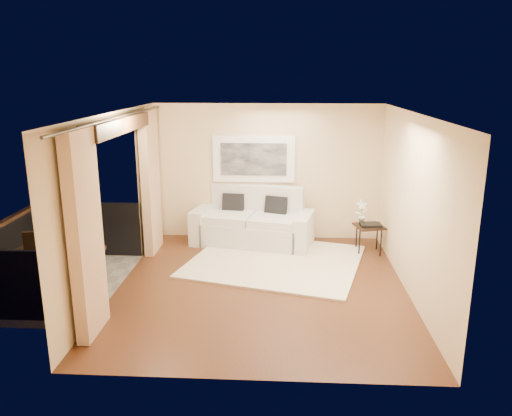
# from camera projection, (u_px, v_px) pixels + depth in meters

# --- Properties ---
(floor) EXTENTS (5.00, 5.00, 0.00)m
(floor) POSITION_uv_depth(u_px,v_px,m) (261.00, 286.00, 7.88)
(floor) COLOR #552E19
(floor) RESTS_ON ground
(room_shell) EXTENTS (5.00, 6.40, 5.00)m
(room_shell) POSITION_uv_depth(u_px,v_px,m) (118.00, 125.00, 7.34)
(room_shell) COLOR white
(room_shell) RESTS_ON ground
(balcony) EXTENTS (1.81, 2.60, 1.17)m
(balcony) POSITION_uv_depth(u_px,v_px,m) (56.00, 272.00, 8.01)
(balcony) COLOR #605B56
(balcony) RESTS_ON ground
(curtains) EXTENTS (0.16, 4.80, 2.64)m
(curtains) POSITION_uv_depth(u_px,v_px,m) (124.00, 203.00, 7.65)
(curtains) COLOR tan
(curtains) RESTS_ON ground
(artwork) EXTENTS (1.62, 0.07, 0.92)m
(artwork) POSITION_uv_depth(u_px,v_px,m) (254.00, 159.00, 9.85)
(artwork) COLOR white
(artwork) RESTS_ON room_shell
(rug) EXTENTS (3.43, 3.17, 0.04)m
(rug) POSITION_uv_depth(u_px,v_px,m) (275.00, 261.00, 8.90)
(rug) COLOR #F5E5C5
(rug) RESTS_ON floor
(sofa) EXTENTS (2.46, 1.44, 1.11)m
(sofa) POSITION_uv_depth(u_px,v_px,m) (254.00, 224.00, 9.82)
(sofa) COLOR silver
(sofa) RESTS_ON floor
(side_table) EXTENTS (0.59, 0.59, 0.53)m
(side_table) POSITION_uv_depth(u_px,v_px,m) (369.00, 228.00, 9.27)
(side_table) COLOR black
(side_table) RESTS_ON floor
(tray) EXTENTS (0.39, 0.30, 0.05)m
(tray) POSITION_uv_depth(u_px,v_px,m) (371.00, 225.00, 9.19)
(tray) COLOR black
(tray) RESTS_ON side_table
(orchid) EXTENTS (0.27, 0.22, 0.44)m
(orchid) POSITION_uv_depth(u_px,v_px,m) (362.00, 211.00, 9.36)
(orchid) COLOR white
(orchid) RESTS_ON side_table
(bistro_table) EXTENTS (0.69, 0.69, 0.67)m
(bistro_table) POSITION_uv_depth(u_px,v_px,m) (41.00, 251.00, 7.73)
(bistro_table) COLOR black
(bistro_table) RESTS_ON balcony
(balcony_chair_far) EXTENTS (0.53, 0.53, 1.08)m
(balcony_chair_far) POSITION_uv_depth(u_px,v_px,m) (86.00, 246.00, 7.82)
(balcony_chair_far) COLOR black
(balcony_chair_far) RESTS_ON balcony
(balcony_chair_near) EXTENTS (0.51, 0.52, 1.01)m
(balcony_chair_near) POSITION_uv_depth(u_px,v_px,m) (39.00, 261.00, 7.35)
(balcony_chair_near) COLOR black
(balcony_chair_near) RESTS_ON balcony
(ice_bucket) EXTENTS (0.18, 0.18, 0.20)m
(ice_bucket) POSITION_uv_depth(u_px,v_px,m) (36.00, 237.00, 7.81)
(ice_bucket) COLOR silver
(ice_bucket) RESTS_ON bistro_table
(candle) EXTENTS (0.06, 0.06, 0.07)m
(candle) POSITION_uv_depth(u_px,v_px,m) (49.00, 242.00, 7.79)
(candle) COLOR red
(candle) RESTS_ON bistro_table
(vase) EXTENTS (0.04, 0.04, 0.18)m
(vase) POSITION_uv_depth(u_px,v_px,m) (33.00, 245.00, 7.49)
(vase) COLOR white
(vase) RESTS_ON bistro_table
(glass_a) EXTENTS (0.06, 0.06, 0.12)m
(glass_a) POSITION_uv_depth(u_px,v_px,m) (46.00, 245.00, 7.57)
(glass_a) COLOR white
(glass_a) RESTS_ON bistro_table
(glass_b) EXTENTS (0.06, 0.06, 0.12)m
(glass_b) POSITION_uv_depth(u_px,v_px,m) (52.00, 242.00, 7.72)
(glass_b) COLOR silver
(glass_b) RESTS_ON bistro_table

